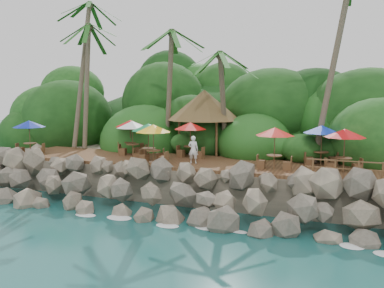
% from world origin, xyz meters
% --- Properties ---
extents(ground, '(140.00, 140.00, 0.00)m').
position_xyz_m(ground, '(0.00, 0.00, 0.00)').
color(ground, '#19514F').
rests_on(ground, ground).
extents(land_base, '(32.00, 25.20, 2.10)m').
position_xyz_m(land_base, '(0.00, 16.00, 1.05)').
color(land_base, gray).
rests_on(land_base, ground).
extents(jungle_hill, '(44.80, 28.00, 15.40)m').
position_xyz_m(jungle_hill, '(0.00, 23.50, 0.00)').
color(jungle_hill, '#143811').
rests_on(jungle_hill, ground).
extents(seawall, '(29.00, 4.00, 2.30)m').
position_xyz_m(seawall, '(0.00, 2.00, 1.15)').
color(seawall, gray).
rests_on(seawall, ground).
extents(terrace, '(26.00, 5.00, 0.20)m').
position_xyz_m(terrace, '(0.00, 6.00, 2.20)').
color(terrace, brown).
rests_on(terrace, land_base).
extents(jungle_foliage, '(44.00, 16.00, 12.00)m').
position_xyz_m(jungle_foliage, '(0.00, 15.00, 0.00)').
color(jungle_foliage, '#143811').
rests_on(jungle_foliage, ground).
extents(foam_line, '(25.20, 0.80, 0.06)m').
position_xyz_m(foam_line, '(0.00, 0.30, 0.03)').
color(foam_line, white).
rests_on(foam_line, ground).
extents(palms, '(32.41, 6.69, 12.97)m').
position_xyz_m(palms, '(0.33, 8.80, 11.93)').
color(palms, brown).
rests_on(palms, ground).
extents(palapa, '(5.42, 5.42, 4.60)m').
position_xyz_m(palapa, '(-0.50, 9.79, 5.79)').
color(palapa, brown).
rests_on(palapa, ground).
extents(dining_clusters, '(23.19, 5.37, 2.42)m').
position_xyz_m(dining_clusters, '(-0.51, 5.91, 4.31)').
color(dining_clusters, brown).
rests_on(dining_clusters, terrace).
extents(waiter, '(0.69, 0.50, 1.73)m').
position_xyz_m(waiter, '(0.41, 5.15, 3.17)').
color(waiter, white).
rests_on(waiter, terrace).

